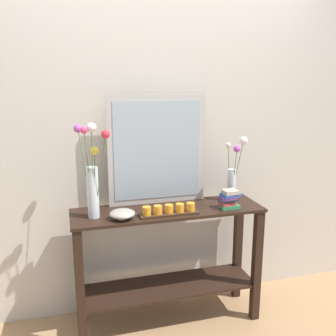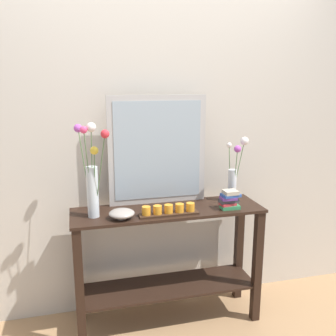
% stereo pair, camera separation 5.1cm
% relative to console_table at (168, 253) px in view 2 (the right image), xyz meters
% --- Properties ---
extents(ground_plane, '(7.00, 6.00, 0.02)m').
position_rel_console_table_xyz_m(ground_plane, '(0.00, 0.00, -0.53)').
color(ground_plane, '#A87F56').
extents(wall_back, '(6.40, 0.08, 2.70)m').
position_rel_console_table_xyz_m(wall_back, '(0.00, 0.31, 0.83)').
color(wall_back, beige).
rests_on(wall_back, ground).
extents(console_table, '(1.30, 0.38, 0.85)m').
position_rel_console_table_xyz_m(console_table, '(0.00, 0.00, 0.00)').
color(console_table, black).
rests_on(console_table, ground).
extents(mirror_leaning, '(0.69, 0.03, 0.76)m').
position_rel_console_table_xyz_m(mirror_leaning, '(-0.03, 0.16, 0.70)').
color(mirror_leaning, '#B7B2AD').
rests_on(mirror_leaning, console_table).
extents(tall_vase_left, '(0.20, 0.24, 0.61)m').
position_rel_console_table_xyz_m(tall_vase_left, '(-0.50, -0.03, 0.60)').
color(tall_vase_left, silver).
rests_on(tall_vase_left, console_table).
extents(vase_right, '(0.13, 0.16, 0.47)m').
position_rel_console_table_xyz_m(vase_right, '(0.51, 0.06, 0.53)').
color(vase_right, silver).
rests_on(vase_right, console_table).
extents(candle_tray, '(0.39, 0.09, 0.07)m').
position_rel_console_table_xyz_m(candle_tray, '(-0.02, -0.11, 0.35)').
color(candle_tray, '#382316').
rests_on(candle_tray, console_table).
extents(decorative_bowl, '(0.16, 0.16, 0.06)m').
position_rel_console_table_xyz_m(decorative_bowl, '(-0.33, -0.10, 0.36)').
color(decorative_bowl, '#9E9389').
rests_on(decorative_bowl, console_table).
extents(book_stack, '(0.14, 0.10, 0.13)m').
position_rel_console_table_xyz_m(book_stack, '(0.41, -0.10, 0.39)').
color(book_stack, '#388E56').
rests_on(book_stack, console_table).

